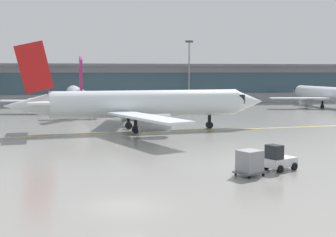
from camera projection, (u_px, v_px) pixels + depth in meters
ground_plane at (125, 207)px, 27.47m from camera, size 400.00×400.00×0.00m
taxiway_centreline_stripe at (149, 132)px, 60.70m from camera, size 109.54×10.75×0.01m
terminal_concourse at (93, 83)px, 115.31m from camera, size 194.49×11.00×9.60m
gate_airplane_1 at (77, 96)px, 90.63m from camera, size 29.03×31.31×10.37m
gate_airplane_2 at (327, 94)px, 101.57m from camera, size 27.27×29.44×9.75m
taxiing_regional_jet at (144, 104)px, 62.19m from camera, size 35.16×32.54×11.64m
baggage_tug at (279, 159)px, 37.45m from camera, size 2.95×2.46×2.10m
cargo_dolly_lead at (250, 162)px, 35.53m from camera, size 2.59×2.35×1.94m
apron_light_mast_2 at (189, 69)px, 112.39m from camera, size 1.80×0.36×15.12m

